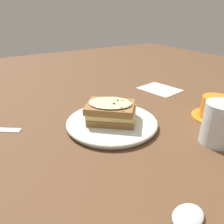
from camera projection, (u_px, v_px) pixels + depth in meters
ground_plane at (110, 126)px, 0.61m from camera, size 2.40×2.40×0.00m
dinner_plate at (112, 122)px, 0.61m from camera, size 0.25×0.25×0.02m
sandwich at (112, 111)px, 0.59m from camera, size 0.16×0.16×0.06m
teacup_with_saucer at (216, 109)px, 0.64m from camera, size 0.13×0.13×0.06m
water_glass at (220, 124)px, 0.51m from camera, size 0.08×0.08×0.10m
spoon at (184, 220)px, 0.33m from camera, size 0.05×0.17×0.01m
napkin at (160, 89)px, 0.89m from camera, size 0.17×0.14×0.00m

